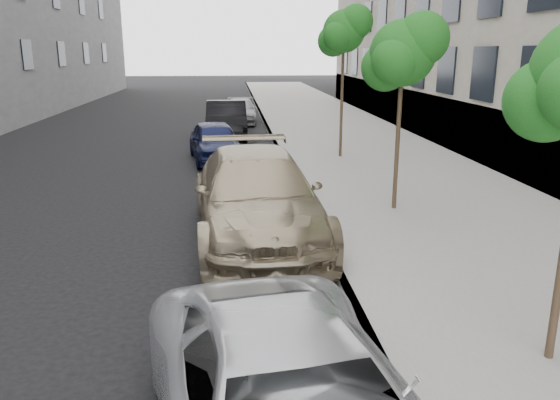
{
  "coord_description": "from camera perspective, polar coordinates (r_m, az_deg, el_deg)",
  "views": [
    {
      "loc": [
        -0.58,
        -4.07,
        3.74
      ],
      "look_at": [
        0.14,
        4.02,
        1.5
      ],
      "focal_mm": 35.0,
      "sensor_mm": 36.0,
      "label": 1
    }
  ],
  "objects": [
    {
      "name": "sidewalk",
      "position": [
        28.72,
        4.75,
        8.04
      ],
      "size": [
        6.4,
        72.0,
        0.14
      ],
      "primitive_type": "cube",
      "color": "gray",
      "rests_on": "ground"
    },
    {
      "name": "curb",
      "position": [
        28.36,
        -1.54,
        7.99
      ],
      "size": [
        0.15,
        72.0,
        0.14
      ],
      "primitive_type": "cube",
      "color": "#9E9B93",
      "rests_on": "ground"
    },
    {
      "name": "tree_mid",
      "position": [
        12.66,
        12.82,
        14.75
      ],
      "size": [
        1.77,
        1.57,
        4.41
      ],
      "color": "#38281C",
      "rests_on": "sidewalk"
    },
    {
      "name": "tree_far",
      "position": [
        18.96,
        6.77,
        17.09
      ],
      "size": [
        1.73,
        1.53,
        5.05
      ],
      "color": "#38281C",
      "rests_on": "sidewalk"
    },
    {
      "name": "suv",
      "position": [
        11.08,
        -2.46,
        0.41
      ],
      "size": [
        2.81,
        6.16,
        1.75
      ],
      "primitive_type": "imported",
      "rotation": [
        0.0,
        0.0,
        0.06
      ],
      "color": "tan",
      "rests_on": "ground"
    },
    {
      "name": "sedan_blue",
      "position": [
        19.08,
        -6.78,
        6.1
      ],
      "size": [
        2.18,
        4.2,
        1.37
      ],
      "primitive_type": "imported",
      "rotation": [
        0.0,
        0.0,
        0.15
      ],
      "color": "#101536",
      "rests_on": "ground"
    },
    {
      "name": "sedan_black",
      "position": [
        24.04,
        -5.61,
        8.33
      ],
      "size": [
        1.72,
        4.86,
        1.6
      ],
      "primitive_type": "imported",
      "rotation": [
        0.0,
        0.0,
        0.01
      ],
      "color": "black",
      "rests_on": "ground"
    },
    {
      "name": "sedan_rear",
      "position": [
        29.17,
        -4.2,
        9.24
      ],
      "size": [
        1.91,
        4.3,
        1.23
      ],
      "primitive_type": "imported",
      "rotation": [
        0.0,
        0.0,
        -0.04
      ],
      "color": "gray",
      "rests_on": "ground"
    }
  ]
}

